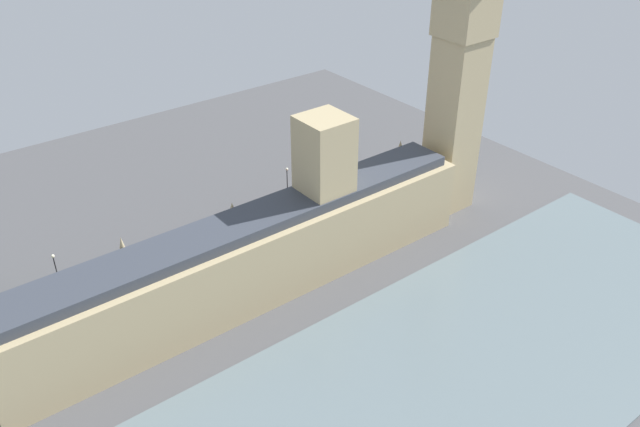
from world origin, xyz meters
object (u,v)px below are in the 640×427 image
double_decker_bus_kerbside (273,215)px  car_silver_corner (63,315)px  parliament_building (260,250)px  pedestrian_far_end (285,240)px  pedestrian_near_tower (203,275)px  clock_tower (461,54)px  street_lamp_leading (55,264)px  car_blue_by_river_gate (156,263)px  street_lamp_opposite_hall (287,178)px

double_decker_bus_kerbside → car_silver_corner: (-1.83, 38.74, -1.75)m
parliament_building → pedestrian_far_end: parliament_building is taller
car_silver_corner → pedestrian_near_tower: car_silver_corner is taller
double_decker_bus_kerbside → pedestrian_near_tower: bearing=105.6°
clock_tower → car_silver_corner: size_ratio=12.17×
street_lamp_leading → pedestrian_far_end: bearing=-109.6°
car_blue_by_river_gate → street_lamp_opposite_hall: size_ratio=0.62×
clock_tower → street_lamp_leading: (19.83, 67.18, -25.13)m
parliament_building → car_blue_by_river_gate: (15.48, 10.50, -6.58)m
clock_tower → street_lamp_leading: bearing=73.6°
pedestrian_near_tower → pedestrian_far_end: pedestrian_near_tower is taller
street_lamp_opposite_hall → pedestrian_near_tower: bearing=116.1°
double_decker_bus_kerbside → pedestrian_far_end: bearing=163.2°
pedestrian_far_end → clock_tower: bearing=88.1°
pedestrian_near_tower → street_lamp_leading: 22.78m
parliament_building → pedestrian_near_tower: parliament_building is taller
pedestrian_far_end → street_lamp_leading: 37.18m
double_decker_bus_kerbside → pedestrian_near_tower: size_ratio=6.45×
clock_tower → pedestrian_near_tower: clock_tower is taller
pedestrian_near_tower → street_lamp_opposite_hall: bearing=-108.7°
clock_tower → car_blue_by_river_gate: clock_tower is taller
car_silver_corner → street_lamp_opposite_hall: size_ratio=0.69×
double_decker_bus_kerbside → car_blue_by_river_gate: (1.62, 22.10, -1.75)m
double_decker_bus_kerbside → street_lamp_opposite_hall: 10.77m
clock_tower → car_blue_by_river_gate: (14.57, 52.97, -28.34)m
car_blue_by_river_gate → street_lamp_opposite_hall: bearing=-80.3°
street_lamp_leading → clock_tower: bearing=-106.4°
street_lamp_leading → street_lamp_opposite_hall: bearing=-90.0°
car_silver_corner → car_blue_by_river_gate: bearing=-78.6°
car_blue_by_river_gate → pedestrian_near_tower: (-7.33, -4.47, -0.15)m
pedestrian_far_end → street_lamp_leading: (12.42, 34.88, 3.40)m
clock_tower → car_blue_by_river_gate: 61.82m
double_decker_bus_kerbside → street_lamp_opposite_hall: bearing=-51.9°
car_silver_corner → street_lamp_leading: size_ratio=0.80×
car_silver_corner → pedestrian_near_tower: 21.47m
car_silver_corner → pedestrian_far_end: bearing=-96.0°
double_decker_bus_kerbside → car_blue_by_river_gate: size_ratio=2.52×
street_lamp_leading → pedestrian_near_tower: bearing=-124.0°
pedestrian_near_tower → street_lamp_opposite_hall: (12.57, -25.67, 3.94)m
parliament_building → pedestrian_near_tower: bearing=36.5°
car_blue_by_river_gate → street_lamp_leading: size_ratio=0.73×
car_silver_corner → street_lamp_opposite_hall: 47.74m
pedestrian_far_end → car_blue_by_river_gate: bearing=-98.1°
clock_tower → street_lamp_leading: size_ratio=9.74×
car_blue_by_river_gate → street_lamp_opposite_hall: 30.83m
double_decker_bus_kerbside → pedestrian_far_end: 6.04m
car_blue_by_river_gate → pedestrian_near_tower: size_ratio=2.56×
pedestrian_far_end → car_silver_corner: bearing=-84.6°
parliament_building → car_blue_by_river_gate: size_ratio=18.40×
pedestrian_near_tower → parliament_building: bearing=171.7°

